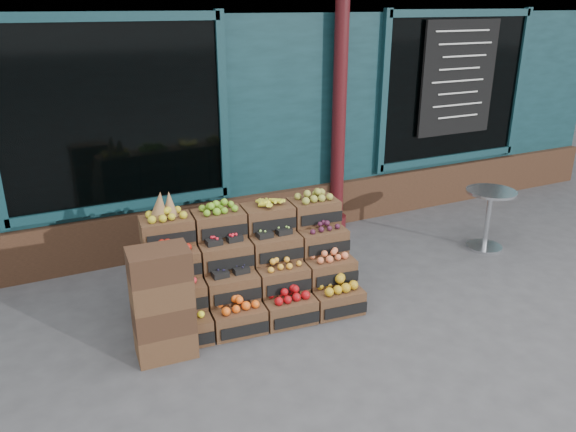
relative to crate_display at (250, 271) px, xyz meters
name	(u,v)px	position (x,y,z in m)	size (l,w,h in m)	color
ground	(337,315)	(0.69, -0.55, -0.39)	(60.00, 60.00, 0.00)	#424244
shop_facade	(179,37)	(0.70, 4.56, 2.01)	(12.00, 6.24, 4.80)	#0F2F35
crate_display	(250,271)	(0.00, 0.00, 0.00)	(2.12, 1.18, 1.27)	#4F331F
spare_crates	(162,304)	(-1.00, -0.46, 0.11)	(0.53, 0.38, 1.01)	#4F331F
bistro_table	(489,213)	(3.22, 0.04, 0.08)	(0.61, 0.61, 0.76)	#B0B2B7
shopkeeper	(89,182)	(-1.20, 2.07, 0.52)	(0.67, 0.44, 1.83)	#1D662E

